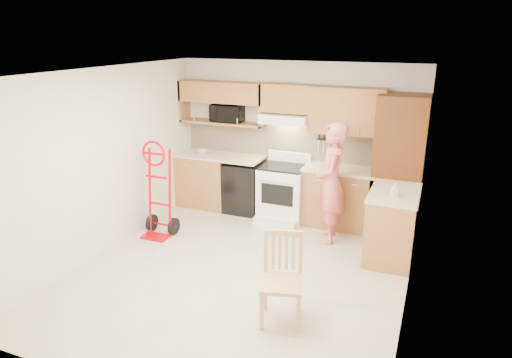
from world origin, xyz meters
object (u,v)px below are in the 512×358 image
Objects in this scene: microwave at (227,113)px; dining_chair at (282,280)px; range at (282,189)px; person at (331,183)px; hand_truck at (157,194)px.

dining_chair is (1.96, -2.86, -1.16)m from microwave.
person is (0.88, -0.43, 0.35)m from range.
dining_chair is (-0.00, -2.12, -0.40)m from person.
microwave is 0.50× the size of range.
microwave reaches higher than hand_truck.
microwave reaches higher than person.
person is at bearing 74.89° from dining_chair.
range is 2.70m from dining_chair.
person is 2.54m from hand_truck.
hand_truck is at bearing -141.06° from range.
microwave is at bearing -121.11° from person.
microwave is 0.30× the size of person.
dining_chair is at bearing -10.66° from person.
microwave is 1.88m from hand_truck.
dining_chair is at bearing -71.13° from range.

